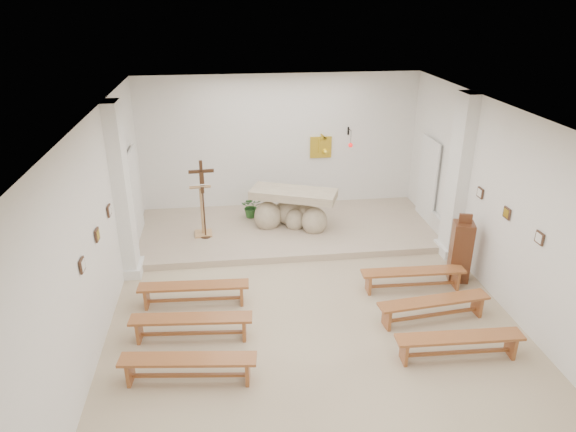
{
  "coord_description": "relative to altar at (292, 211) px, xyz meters",
  "views": [
    {
      "loc": [
        -1.38,
        -7.5,
        5.26
      ],
      "look_at": [
        -0.22,
        1.6,
        1.26
      ],
      "focal_mm": 32.0,
      "sensor_mm": 36.0,
      "label": 1
    }
  ],
  "objects": [
    {
      "name": "bench_right_front",
      "position": [
        1.94,
        -2.85,
        -0.22
      ],
      "size": [
        2.0,
        0.38,
        0.42
      ],
      "rotation": [
        0.0,
        0.0,
        -0.03
      ],
      "color": "#9F542E",
      "rests_on": "ground"
    },
    {
      "name": "wall_right",
      "position": [
        3.36,
        -3.5,
        1.21
      ],
      "size": [
        0.02,
        10.0,
        3.5
      ],
      "primitive_type": "cube",
      "color": "silver",
      "rests_on": "ground"
    },
    {
      "name": "station_frame_right_rear",
      "position": [
        3.34,
        -2.3,
        1.18
      ],
      "size": [
        0.03,
        0.2,
        0.2
      ],
      "primitive_type": "cube",
      "color": "#41291C",
      "rests_on": "wall_right"
    },
    {
      "name": "wall_back",
      "position": [
        -0.13,
        1.49,
        1.21
      ],
      "size": [
        7.0,
        0.02,
        3.5
      ],
      "primitive_type": "cube",
      "color": "silver",
      "rests_on": "ground"
    },
    {
      "name": "crucifix_stand",
      "position": [
        -2.04,
        -0.31,
        0.66
      ],
      "size": [
        0.55,
        0.24,
        1.82
      ],
      "rotation": [
        0.0,
        0.0,
        0.08
      ],
      "color": "#392112",
      "rests_on": "sanctuary_platform"
    },
    {
      "name": "station_frame_left_rear",
      "position": [
        -3.6,
        -2.3,
        1.18
      ],
      "size": [
        0.03,
        0.2,
        0.2
      ],
      "primitive_type": "cube",
      "color": "#41291C",
      "rests_on": "wall_left"
    },
    {
      "name": "potted_plant",
      "position": [
        -0.92,
        0.7,
        -0.11
      ],
      "size": [
        0.5,
        0.44,
        0.55
      ],
      "primitive_type": "imported",
      "rotation": [
        0.0,
        0.0,
        0.01
      ],
      "color": "#285B24",
      "rests_on": "sanctuary_platform"
    },
    {
      "name": "pilaster_left",
      "position": [
        -3.5,
        -1.5,
        1.21
      ],
      "size": [
        0.26,
        0.55,
        3.5
      ],
      "primitive_type": "cube",
      "color": "white",
      "rests_on": "ground"
    },
    {
      "name": "radiator_right",
      "position": [
        3.3,
        -0.8,
        -0.27
      ],
      "size": [
        0.1,
        0.85,
        0.52
      ],
      "primitive_type": "cube",
      "color": "silver",
      "rests_on": "ground"
    },
    {
      "name": "bench_left_front",
      "position": [
        -2.19,
        -2.85,
        -0.22
      ],
      "size": [
        2.0,
        0.42,
        0.42
      ],
      "rotation": [
        0.0,
        0.0,
        -0.05
      ],
      "color": "#9F542E",
      "rests_on": "ground"
    },
    {
      "name": "radiator_left",
      "position": [
        -3.56,
        -0.8,
        -0.27
      ],
      "size": [
        0.1,
        0.85,
        0.52
      ],
      "primitive_type": "cube",
      "color": "silver",
      "rests_on": "ground"
    },
    {
      "name": "donation_pedestal",
      "position": [
        2.97,
        -2.58,
        0.08
      ],
      "size": [
        0.47,
        0.47,
        1.42
      ],
      "rotation": [
        0.0,
        0.0,
        -0.26
      ],
      "color": "brown",
      "rests_on": "ground"
    },
    {
      "name": "station_frame_right_front",
      "position": [
        3.34,
        -4.3,
        1.18
      ],
      "size": [
        0.03,
        0.2,
        0.2
      ],
      "primitive_type": "cube",
      "color": "#41291C",
      "rests_on": "wall_right"
    },
    {
      "name": "station_frame_left_front",
      "position": [
        -3.6,
        -4.3,
        1.18
      ],
      "size": [
        0.03,
        0.2,
        0.2
      ],
      "primitive_type": "cube",
      "color": "#41291C",
      "rests_on": "wall_left"
    },
    {
      "name": "bench_right_second",
      "position": [
        1.94,
        -3.88,
        -0.22
      ],
      "size": [
        2.01,
        0.52,
        0.42
      ],
      "rotation": [
        0.0,
        0.0,
        0.1
      ],
      "color": "#9F542E",
      "rests_on": "ground"
    },
    {
      "name": "altar",
      "position": [
        0.0,
        0.0,
        0.0
      ],
      "size": [
        2.11,
        1.44,
        1.02
      ],
      "rotation": [
        0.0,
        0.0,
        -0.38
      ],
      "color": "#B9A88D",
      "rests_on": "sanctuary_platform"
    },
    {
      "name": "sanctuary_lamp",
      "position": [
        1.62,
        1.21,
        1.27
      ],
      "size": [
        0.11,
        0.36,
        0.44
      ],
      "color": "black",
      "rests_on": "wall_back"
    },
    {
      "name": "bench_right_third",
      "position": [
        1.94,
        -4.9,
        -0.22
      ],
      "size": [
        2.0,
        0.39,
        0.42
      ],
      "rotation": [
        0.0,
        0.0,
        -0.04
      ],
      "color": "#9F542E",
      "rests_on": "ground"
    },
    {
      "name": "station_frame_left_mid",
      "position": [
        -3.6,
        -3.3,
        1.18
      ],
      "size": [
        0.03,
        0.2,
        0.2
      ],
      "primitive_type": "cube",
      "color": "#41291C",
      "rests_on": "wall_left"
    },
    {
      "name": "pilaster_right",
      "position": [
        3.24,
        -1.5,
        1.21
      ],
      "size": [
        0.26,
        0.55,
        3.5
      ],
      "primitive_type": "cube",
      "color": "white",
      "rests_on": "ground"
    },
    {
      "name": "bench_left_second",
      "position": [
        -2.19,
        -3.88,
        -0.22
      ],
      "size": [
        2.01,
        0.48,
        0.42
      ],
      "rotation": [
        0.0,
        0.0,
        -0.08
      ],
      "color": "#9F542E",
      "rests_on": "ground"
    },
    {
      "name": "gold_wall_relief",
      "position": [
        0.92,
        1.46,
        1.11
      ],
      "size": [
        0.55,
        0.04,
        0.55
      ],
      "primitive_type": "cube",
      "color": "yellow",
      "rests_on": "wall_back"
    },
    {
      "name": "ground",
      "position": [
        -0.13,
        -3.5,
        -0.54
      ],
      "size": [
        7.0,
        10.0,
        0.0
      ],
      "primitive_type": "cube",
      "color": "#C3B28D",
      "rests_on": "ground"
    },
    {
      "name": "station_frame_right_mid",
      "position": [
        3.34,
        -3.3,
        1.18
      ],
      "size": [
        0.03,
        0.2,
        0.2
      ],
      "primitive_type": "cube",
      "color": "#41291C",
      "rests_on": "wall_right"
    },
    {
      "name": "bench_left_third",
      "position": [
        -2.19,
        -4.9,
        -0.22
      ],
      "size": [
        2.01,
        0.54,
        0.42
      ],
      "rotation": [
        0.0,
        0.0,
        -0.12
      ],
      "color": "#9F542E",
      "rests_on": "ground"
    },
    {
      "name": "wall_left",
      "position": [
        -3.62,
        -3.5,
        1.21
      ],
      "size": [
        0.02,
        10.0,
        3.5
      ],
      "primitive_type": "cube",
      "color": "silver",
      "rests_on": "ground"
    },
    {
      "name": "sanctuary_platform",
      "position": [
        -0.13,
        0.0,
        -0.46
      ],
      "size": [
        6.98,
        3.0,
        0.15
      ],
      "primitive_type": "cube",
      "color": "tan",
      "rests_on": "ground"
    },
    {
      "name": "ceiling",
      "position": [
        -0.13,
        -3.5,
        2.95
      ],
      "size": [
        7.0,
        10.0,
        0.02
      ],
      "primitive_type": "cube",
      "color": "silver",
      "rests_on": "wall_back"
    },
    {
      "name": "lectern",
      "position": [
        -2.09,
        -0.19,
        0.25
      ],
      "size": [
        0.49,
        0.42,
        1.29
      ],
      "rotation": [
        0.0,
        0.0,
        0.06
      ],
      "color": "tan",
      "rests_on": "sanctuary_platform"
    }
  ]
}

